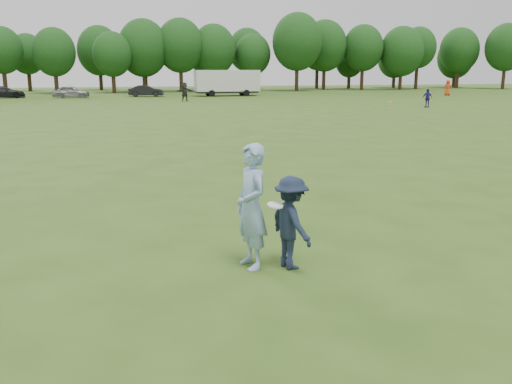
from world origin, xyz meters
The scene contains 13 objects.
ground centered at (0.00, 0.00, 0.00)m, with size 200.00×200.00×0.00m, color #2F4A14.
thrower centered at (-0.02, 0.44, 1.07)m, with size 0.78×0.51×2.13m, color #84A5CC.
defender centered at (0.62, 0.24, 0.80)m, with size 1.03×0.59×1.59m, color #192337.
player_far_b centered at (24.89, 34.87, 0.82)m, with size 0.96×0.40×1.64m, color navy.
player_far_c centered at (39.35, 53.28, 0.99)m, with size 0.97×0.63×1.99m, color #C43C17.
player_far_d centered at (5.40, 49.71, 0.98)m, with size 1.83×0.58×1.97m, color #282828.
car_d centered at (-14.26, 61.47, 0.69)m, with size 1.94×4.78×1.39m, color black.
car_e centered at (-6.62, 59.87, 0.71)m, with size 1.67×4.16×1.42m, color gray.
car_f centered at (2.09, 60.56, 0.70)m, with size 1.47×4.23×1.39m, color black.
field_cone centered at (25.19, 41.98, 0.15)m, with size 0.28×0.28×0.30m, color orange.
disc_in_play centered at (0.30, 0.14, 1.14)m, with size 0.29×0.29×0.09m.
cargo_trailer centered at (12.09, 59.86, 1.78)m, with size 9.00×2.75×3.20m.
treeline centered at (2.81, 76.90, 6.26)m, with size 130.35×18.39×11.74m.
Camera 1 is at (-2.21, -8.08, 3.32)m, focal length 38.00 mm.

